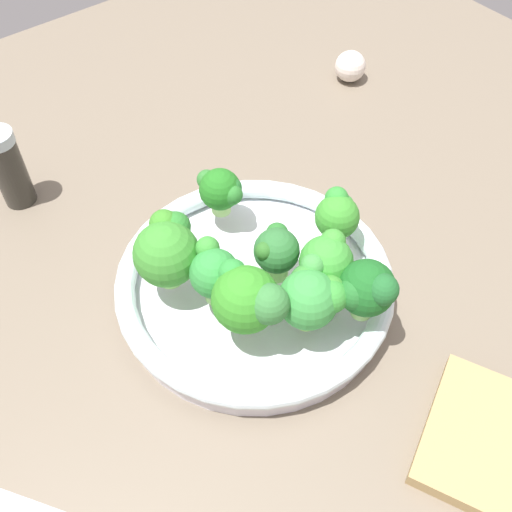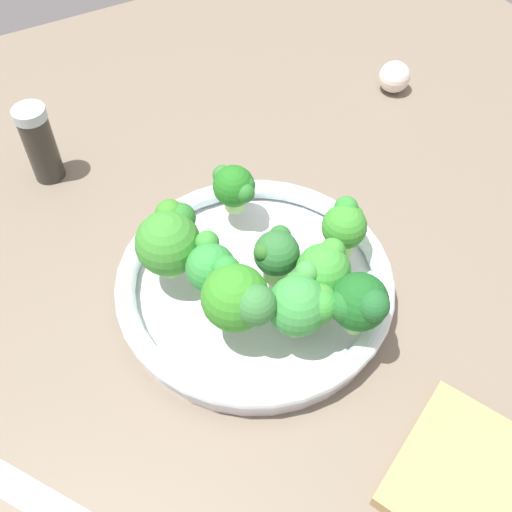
{
  "view_description": "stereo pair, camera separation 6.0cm",
  "coord_description": "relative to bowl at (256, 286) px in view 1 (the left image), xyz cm",
  "views": [
    {
      "loc": [
        30.0,
        -27.05,
        53.08
      ],
      "look_at": [
        0.23,
        -3.5,
        6.88
      ],
      "focal_mm": 42.66,
      "sensor_mm": 36.0,
      "label": 1
    },
    {
      "loc": [
        33.33,
        -22.09,
        53.08
      ],
      "look_at": [
        0.23,
        -3.5,
        6.88
      ],
      "focal_mm": 42.66,
      "sensor_mm": 36.0,
      "label": 2
    }
  ],
  "objects": [
    {
      "name": "broccoli_floret_3",
      "position": [
        1.02,
        1.7,
        5.37
      ],
      "size": [
        4.82,
        4.77,
        5.95
      ],
      "color": "#92CC65",
      "rests_on": "bowl"
    },
    {
      "name": "broccoli_floret_8",
      "position": [
        4.52,
        -4.31,
        6.3
      ],
      "size": [
        7.9,
        6.33,
        7.36
      ],
      "color": "#8FBE59",
      "rests_on": "bowl"
    },
    {
      "name": "ground_plane",
      "position": [
        -0.23,
        3.5,
        -3.23
      ],
      "size": [
        130.0,
        130.0,
        2.5
      ],
      "primitive_type": "cube",
      "color": "#746756"
    },
    {
      "name": "broccoli_floret_1",
      "position": [
        7.61,
        0.56,
        5.85
      ],
      "size": [
        5.81,
        6.28,
        6.68
      ],
      "color": "#86B74F",
      "rests_on": "bowl"
    },
    {
      "name": "broccoli_floret_4",
      "position": [
        -9.46,
        2.7,
        5.1
      ],
      "size": [
        5.83,
        4.75,
        5.56
      ],
      "color": "#A2CF72",
      "rests_on": "bowl"
    },
    {
      "name": "broccoli_floret_6",
      "position": [
        5.44,
        4.17,
        6.04
      ],
      "size": [
        5.26,
        5.85,
        6.76
      ],
      "color": "#82C359",
      "rests_on": "bowl"
    },
    {
      "name": "bowl",
      "position": [
        0.0,
        0.0,
        0.0
      ],
      "size": [
        28.96,
        28.96,
        3.88
      ],
      "color": "silver",
      "rests_on": "ground_plane"
    },
    {
      "name": "broccoli_floret_5",
      "position": [
        -5.26,
        -6.83,
        5.92
      ],
      "size": [
        6.99,
        6.99,
        7.21
      ],
      "color": "#85C260",
      "rests_on": "bowl"
    },
    {
      "name": "broccoli_floret_7",
      "position": [
        10.18,
        4.87,
        6.05
      ],
      "size": [
        5.82,
        6.11,
        6.9
      ],
      "color": "#96C66A",
      "rests_on": "bowl"
    },
    {
      "name": "pepper_shaker",
      "position": [
        -29.29,
        -13.44,
        3.19
      ],
      "size": [
        3.9,
        3.9,
        10.22
      ],
      "color": "#312E28",
      "rests_on": "ground_plane"
    },
    {
      "name": "garlic_bulb",
      "position": [
        -22.55,
        35.4,
        0.27
      ],
      "size": [
        4.49,
        4.49,
        4.49
      ],
      "primitive_type": "sphere",
      "color": "silver",
      "rests_on": "ground_plane"
    },
    {
      "name": "broccoli_floret_2",
      "position": [
        1.4,
        9.53,
        5.55
      ],
      "size": [
        4.73,
        4.78,
        6.21
      ],
      "color": "#94D56A",
      "rests_on": "bowl"
    },
    {
      "name": "broccoli_floret_0",
      "position": [
        -0.4,
        -4.75,
        5.69
      ],
      "size": [
        6.0,
        4.87,
        6.28
      ],
      "color": "#7CB259",
      "rests_on": "bowl"
    }
  ]
}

